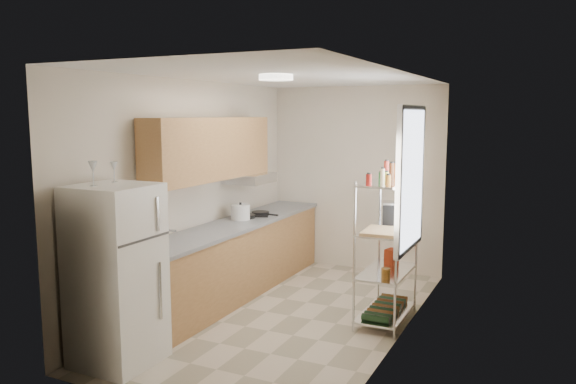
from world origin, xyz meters
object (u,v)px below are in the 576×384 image
rice_cooker (241,212)px  espresso_machine (390,214)px  cutting_board (383,232)px  frying_pan_large (245,216)px  refrigerator (116,275)px

rice_cooker → espresso_machine: 1.95m
cutting_board → espresso_machine: (-0.04, 0.39, 0.12)m
rice_cooker → espresso_machine: bearing=-3.9°
frying_pan_large → rice_cooker: bearing=-106.6°
refrigerator → rice_cooker: bearing=92.2°
rice_cooker → frying_pan_large: size_ratio=0.91×
frying_pan_large → espresso_machine: (1.94, -0.25, 0.22)m
cutting_board → espresso_machine: size_ratio=1.84×
refrigerator → espresso_machine: size_ratio=6.10×
rice_cooker → espresso_machine: size_ratio=0.89×
rice_cooker → espresso_machine: (1.94, -0.13, 0.15)m
frying_pan_large → cutting_board: size_ratio=0.53×
rice_cooker → cutting_board: bearing=-14.8°
espresso_machine → refrigerator: bearing=-145.3°
frying_pan_large → cutting_board: bearing=-35.8°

